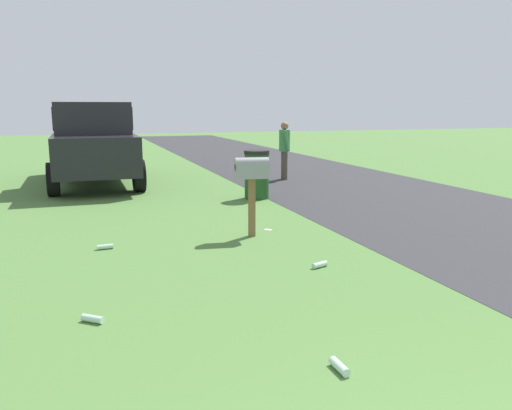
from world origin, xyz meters
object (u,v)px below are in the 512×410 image
Objects in this scene: pickup_truck at (93,142)px; trash_bin at (257,174)px; mailbox at (252,174)px; pedestrian at (284,147)px.

trash_bin is (-3.33, -3.30, -0.57)m from pickup_truck.
pedestrian is (5.78, -2.84, -0.07)m from mailbox.
pickup_truck is 4.73m from trash_bin.
pedestrian is at bearing -18.76° from mailbox.
mailbox is 1.16× the size of trash_bin.
pedestrian is at bearing 81.26° from pickup_truck.
pickup_truck is at bearing 178.91° from pedestrian.
pickup_truck reaches higher than trash_bin.
pickup_truck reaches higher than pedestrian.
mailbox is 6.85m from pickup_truck.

